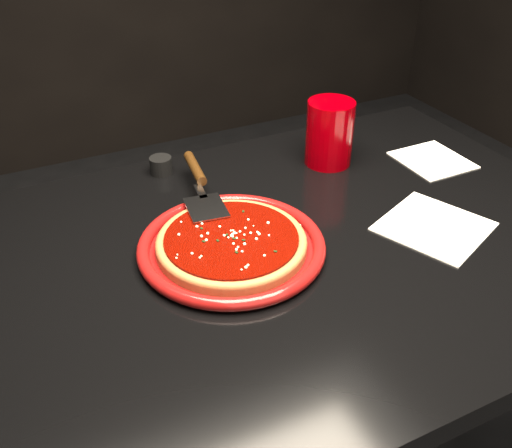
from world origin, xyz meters
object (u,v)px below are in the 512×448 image
(pizza_server, at_px, (201,185))
(ramekin, at_px, (161,165))
(plate, at_px, (232,246))
(cup, at_px, (329,133))
(table, at_px, (274,394))

(pizza_server, relative_size, ramekin, 6.18)
(plate, xyz_separation_m, cup, (0.32, 0.20, 0.06))
(table, relative_size, pizza_server, 4.25)
(pizza_server, distance_m, ramekin, 0.15)
(plate, distance_m, ramekin, 0.32)
(table, distance_m, pizza_server, 0.46)
(table, bearing_deg, pizza_server, 108.37)
(table, xyz_separation_m, cup, (0.24, 0.23, 0.44))
(plate, relative_size, pizza_server, 1.11)
(table, xyz_separation_m, ramekin, (-0.09, 0.34, 0.39))
(ramekin, bearing_deg, table, -74.32)
(plate, bearing_deg, ramekin, 93.35)
(table, relative_size, cup, 8.80)
(cup, relative_size, ramekin, 2.98)
(plate, bearing_deg, cup, 32.81)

